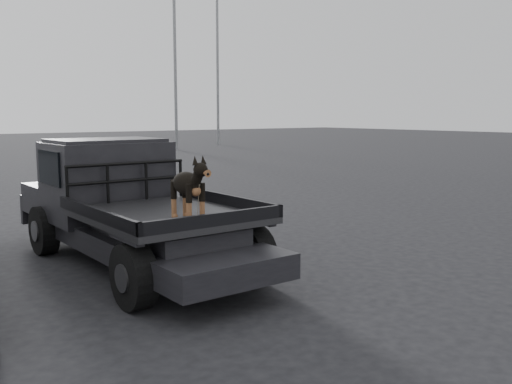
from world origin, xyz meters
TOP-DOWN VIEW (x-y plane):
  - ground at (0.00, 0.00)m, footprint 120.00×120.00m
  - flatbed_ute at (-0.02, 1.91)m, footprint 2.00×5.40m
  - ute_cab at (-0.02, 2.86)m, footprint 1.72×1.30m
  - headache_rack at (-0.02, 2.11)m, footprint 1.80×0.08m
  - dog at (-0.04, 0.36)m, footprint 0.32×0.60m
  - floodlight_mid at (13.57, 24.76)m, footprint 1.08×0.28m
  - floodlight_far at (18.76, 28.06)m, footprint 1.08×0.28m

SIDE VIEW (x-z plane):
  - ground at x=0.00m, z-range 0.00..0.00m
  - flatbed_ute at x=-0.02m, z-range 0.00..0.92m
  - headache_rack at x=-0.02m, z-range 0.92..1.47m
  - dog at x=-0.04m, z-range 0.92..1.66m
  - ute_cab at x=-0.02m, z-range 0.92..1.80m
  - floodlight_far at x=18.76m, z-range 0.60..14.67m
  - floodlight_mid at x=13.57m, z-range 0.60..15.12m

